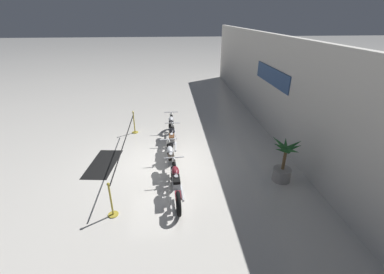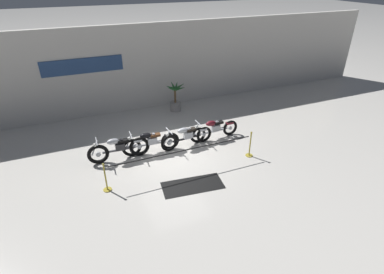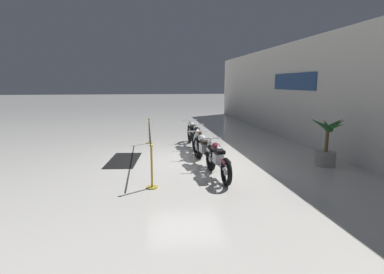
# 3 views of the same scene
# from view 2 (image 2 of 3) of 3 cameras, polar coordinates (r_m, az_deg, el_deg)

# --- Properties ---
(ground_plane) EXTENTS (120.00, 120.00, 0.00)m
(ground_plane) POSITION_cam_2_polar(r_m,az_deg,el_deg) (11.73, -3.48, -3.56)
(ground_plane) COLOR silver
(back_wall) EXTENTS (28.00, 0.29, 4.20)m
(back_wall) POSITION_cam_2_polar(r_m,az_deg,el_deg) (15.41, -10.31, 12.78)
(back_wall) COLOR silver
(back_wall) RESTS_ON ground
(motorcycle_silver_0) EXTENTS (2.34, 0.62, 0.98)m
(motorcycle_silver_0) POSITION_cam_2_polar(r_m,az_deg,el_deg) (11.57, -13.76, -2.14)
(motorcycle_silver_0) COLOR black
(motorcycle_silver_0) RESTS_ON ground
(motorcycle_black_1) EXTENTS (2.28, 0.62, 0.95)m
(motorcycle_black_1) POSITION_cam_2_polar(r_m,az_deg,el_deg) (11.77, -7.85, -0.98)
(motorcycle_black_1) COLOR black
(motorcycle_black_1) RESTS_ON ground
(motorcycle_silver_2) EXTENTS (2.27, 0.62, 0.92)m
(motorcycle_silver_2) POSITION_cam_2_polar(r_m,az_deg,el_deg) (12.10, -1.02, 0.13)
(motorcycle_silver_2) COLOR black
(motorcycle_silver_2) RESTS_ON ground
(motorcycle_maroon_3) EXTENTS (2.25, 0.62, 0.92)m
(motorcycle_maroon_3) POSITION_cam_2_polar(r_m,az_deg,el_deg) (12.69, 4.26, 1.51)
(motorcycle_maroon_3) COLOR black
(motorcycle_maroon_3) RESTS_ON ground
(potted_palm_left_of_row) EXTENTS (1.15, 1.08, 1.50)m
(potted_palm_left_of_row) POSITION_cam_2_polar(r_m,az_deg,el_deg) (15.31, -3.18, 7.37)
(potted_palm_left_of_row) COLOR gray
(potted_palm_left_of_row) RESTS_ON ground
(stanchion_far_left) EXTENTS (5.46, 0.28, 1.05)m
(stanchion_far_left) POSITION_cam_2_polar(r_m,az_deg,el_deg) (10.19, -7.51, -4.90)
(stanchion_far_left) COLOR gold
(stanchion_far_left) RESTS_ON ground
(stanchion_mid_left) EXTENTS (0.28, 0.28, 1.05)m
(stanchion_mid_left) POSITION_cam_2_polar(r_m,az_deg,el_deg) (11.73, 10.94, -2.03)
(stanchion_mid_left) COLOR gold
(stanchion_mid_left) RESTS_ON ground
(floor_banner) EXTENTS (2.15, 1.14, 0.01)m
(floor_banner) POSITION_cam_2_polar(r_m,az_deg,el_deg) (10.19, 0.12, -9.18)
(floor_banner) COLOR black
(floor_banner) RESTS_ON ground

